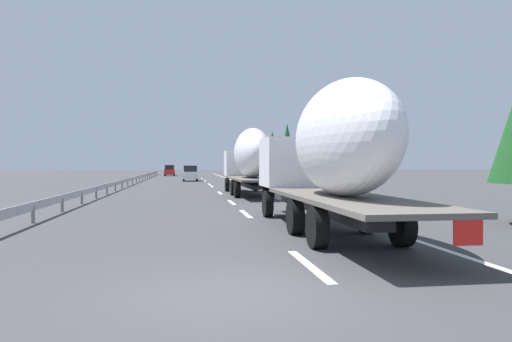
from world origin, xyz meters
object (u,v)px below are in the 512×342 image
Objects in this scene: car_white_van at (190,173)px; road_sign at (259,164)px; car_red_compact at (170,170)px; car_blue_sedan at (169,170)px; truck_trailing at (330,151)px; truck_lead at (250,158)px.

road_sign reaches higher than car_white_van.
car_red_compact is 0.97× the size of car_blue_sedan.
car_blue_sedan is (9.14, 0.30, -0.04)m from car_red_compact.
road_sign is (34.23, -3.10, -0.34)m from truck_trailing.
car_white_van is 27.44m from car_red_compact.
car_red_compact is (73.17, 6.95, -1.50)m from truck_trailing.
car_white_van is 36.56m from car_blue_sedan.
car_white_van is at bearing -174.30° from car_blue_sedan.
car_red_compact is (55.06, 6.95, -1.53)m from truck_lead.
road_sign is at bearing -5.18° from truck_trailing.
truck_trailing is 3.15× the size of car_white_van.
truck_lead reaches higher than truck_trailing.
truck_trailing is at bearing -175.50° from car_white_van.
truck_lead is 0.99× the size of truck_trailing.
car_white_van is at bearing 7.40° from truck_lead.
car_red_compact reaches higher than car_blue_sedan.
truck_trailing reaches higher than car_red_compact.
truck_trailing reaches higher than road_sign.
truck_trailing is at bearing -174.97° from car_blue_sedan.
car_red_compact is at bearing 6.97° from car_white_van.
truck_lead is 18.11m from truck_trailing.
road_sign is at bearing -150.17° from car_white_van.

